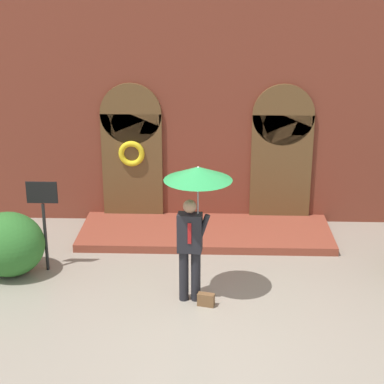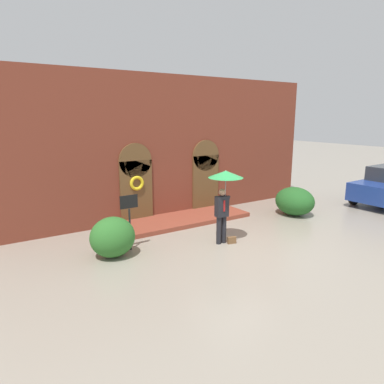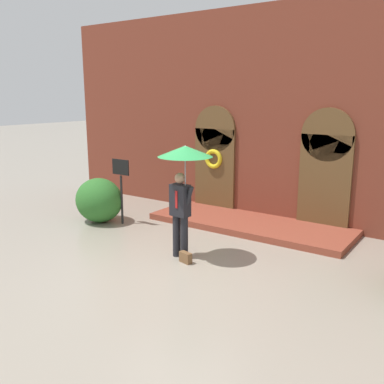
{
  "view_description": "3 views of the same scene",
  "coord_description": "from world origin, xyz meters",
  "px_view_note": "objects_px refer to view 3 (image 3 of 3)",
  "views": [
    {
      "loc": [
        0.13,
        -9.26,
        5.36
      ],
      "look_at": [
        -0.23,
        1.47,
        1.54
      ],
      "focal_mm": 60.0,
      "sensor_mm": 36.0,
      "label": 1
    },
    {
      "loc": [
        -6.63,
        -7.95,
        4.01
      ],
      "look_at": [
        -0.42,
        1.82,
        1.45
      ],
      "focal_mm": 32.0,
      "sensor_mm": 36.0,
      "label": 2
    },
    {
      "loc": [
        4.82,
        -6.47,
        3.33
      ],
      "look_at": [
        -0.46,
        1.13,
        1.23
      ],
      "focal_mm": 40.0,
      "sensor_mm": 36.0,
      "label": 3
    }
  ],
  "objects_px": {
    "sign_post": "(121,181)",
    "shrub_left": "(99,200)",
    "person_with_umbrella": "(184,168)",
    "handbag": "(186,257)"
  },
  "relations": [
    {
      "from": "sign_post",
      "to": "shrub_left",
      "type": "relative_size",
      "value": 1.31
    },
    {
      "from": "person_with_umbrella",
      "to": "sign_post",
      "type": "height_order",
      "value": "person_with_umbrella"
    },
    {
      "from": "handbag",
      "to": "sign_post",
      "type": "bearing_deg",
      "value": 171.0
    },
    {
      "from": "person_with_umbrella",
      "to": "sign_post",
      "type": "bearing_deg",
      "value": 159.27
    },
    {
      "from": "person_with_umbrella",
      "to": "sign_post",
      "type": "xyz_separation_m",
      "value": [
        -2.78,
        1.05,
        -0.75
      ]
    },
    {
      "from": "handbag",
      "to": "shrub_left",
      "type": "relative_size",
      "value": 0.21
    },
    {
      "from": "handbag",
      "to": "shrub_left",
      "type": "height_order",
      "value": "shrub_left"
    },
    {
      "from": "person_with_umbrella",
      "to": "handbag",
      "type": "relative_size",
      "value": 8.44
    },
    {
      "from": "sign_post",
      "to": "shrub_left",
      "type": "height_order",
      "value": "sign_post"
    },
    {
      "from": "shrub_left",
      "to": "handbag",
      "type": "bearing_deg",
      "value": -16.14
    }
  ]
}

